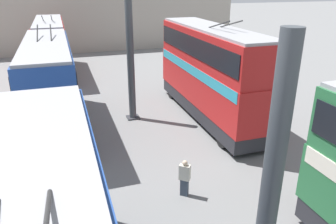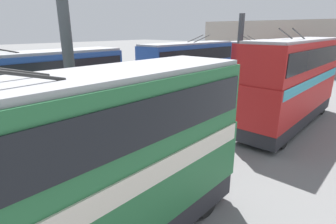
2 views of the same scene
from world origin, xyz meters
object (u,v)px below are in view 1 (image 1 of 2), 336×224
object	(u,v)px
bus_left_far	(211,68)
bus_right_mid	(50,82)
bus_right_far	(51,44)
person_aisle_midway	(185,177)

from	to	relation	value
bus_left_far	bus_right_mid	bearing A→B (deg)	84.06
bus_right_far	person_aisle_midway	bearing A→B (deg)	-167.08
bus_left_far	bus_right_far	distance (m)	16.42
bus_right_far	bus_left_far	bearing A→B (deg)	-146.25
person_aisle_midway	bus_left_far	bearing A→B (deg)	7.10
bus_right_mid	bus_left_far	bearing A→B (deg)	-95.94
bus_right_mid	person_aisle_midway	world-z (taller)	bus_right_mid
bus_left_far	person_aisle_midway	xyz separation A→B (m)	(-7.13, 4.35, -2.32)
bus_right_mid	person_aisle_midway	bearing A→B (deg)	-149.47
bus_right_mid	bus_right_far	size ratio (longest dim) A/B	0.95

